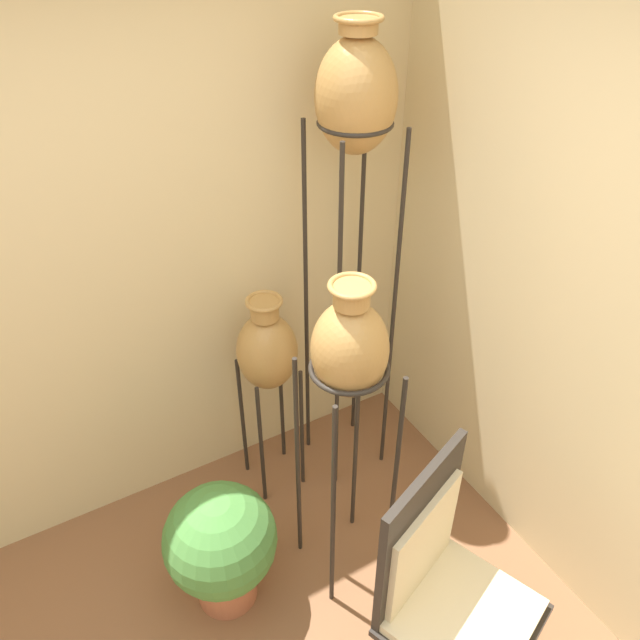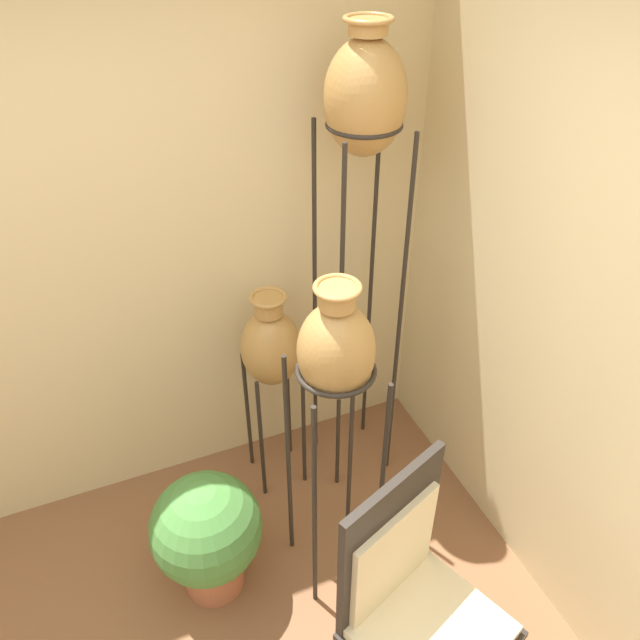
# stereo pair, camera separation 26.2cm
# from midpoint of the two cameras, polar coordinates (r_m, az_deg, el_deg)

# --- Properties ---
(wall_back) EXTENTS (7.31, 0.06, 2.70)m
(wall_back) POSITION_cam_midpoint_polar(r_m,az_deg,el_deg) (2.73, -26.06, 3.58)
(wall_back) COLOR beige
(wall_back) RESTS_ON ground_plane
(vase_stand_tall) EXTENTS (0.32, 0.32, 2.23)m
(vase_stand_tall) POSITION_cam_midpoint_polar(r_m,az_deg,el_deg) (2.51, 0.15, 18.49)
(vase_stand_tall) COLOR #28231E
(vase_stand_tall) RESTS_ON ground_plane
(vase_stand_medium) EXTENTS (0.31, 0.31, 1.54)m
(vase_stand_medium) POSITION_cam_midpoint_polar(r_m,az_deg,el_deg) (2.23, -0.63, -3.38)
(vase_stand_medium) COLOR #28231E
(vase_stand_medium) RESTS_ON ground_plane
(vase_stand_short) EXTENTS (0.28, 0.28, 1.14)m
(vase_stand_short) POSITION_cam_midpoint_polar(r_m,az_deg,el_deg) (2.89, -7.44, -3.05)
(vase_stand_short) COLOR #28231E
(vase_stand_short) RESTS_ON ground_plane
(chair) EXTENTS (0.63, 0.61, 1.11)m
(chair) POSITION_cam_midpoint_polar(r_m,az_deg,el_deg) (2.38, 7.95, -22.93)
(chair) COLOR #28231E
(chair) RESTS_ON ground_plane
(potted_plant) EXTENTS (0.48, 0.48, 0.64)m
(potted_plant) POSITION_cam_midpoint_polar(r_m,az_deg,el_deg) (2.81, -11.85, -19.61)
(potted_plant) COLOR #B26647
(potted_plant) RESTS_ON ground_plane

